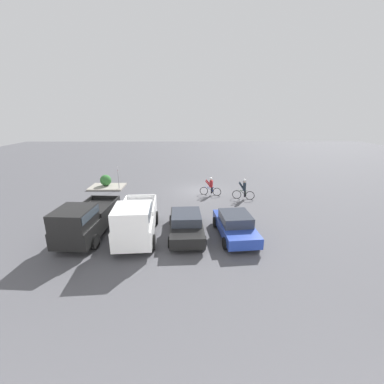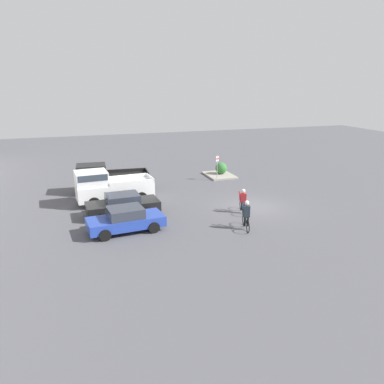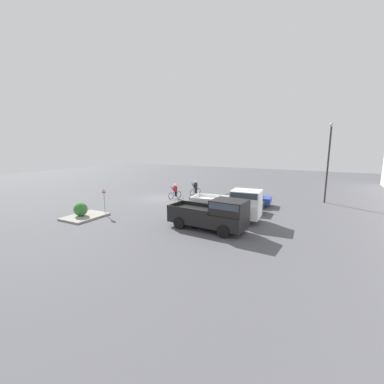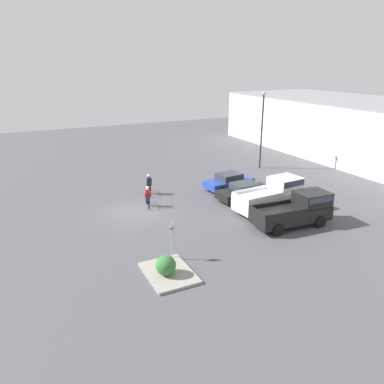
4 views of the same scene
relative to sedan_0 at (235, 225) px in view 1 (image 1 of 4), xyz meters
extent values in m
plane|color=#4C4C51|center=(1.68, -8.81, -0.70)|extent=(80.00, 80.00, 0.00)
cube|color=#233D9E|center=(0.00, 0.00, -0.14)|extent=(2.20, 4.39, 0.58)
cube|color=#2D333D|center=(0.00, 0.00, 0.43)|extent=(1.78, 2.06, 0.55)
cylinder|color=black|center=(-1.02, 1.26, -0.38)|extent=(0.24, 0.65, 0.64)
cylinder|color=black|center=(0.75, 1.44, -0.38)|extent=(0.24, 0.65, 0.64)
cylinder|color=black|center=(-0.75, -1.44, -0.38)|extent=(0.24, 0.65, 0.64)
cylinder|color=black|center=(1.02, -1.26, -0.38)|extent=(0.24, 0.65, 0.64)
cube|color=black|center=(2.80, -0.23, -0.14)|extent=(2.05, 4.61, 0.61)
cube|color=#2D333D|center=(2.80, -0.23, 0.42)|extent=(1.74, 2.12, 0.50)
cylinder|color=black|center=(1.82, 1.17, -0.40)|extent=(0.21, 0.61, 0.61)
cylinder|color=black|center=(3.64, 1.26, -0.40)|extent=(0.21, 0.61, 0.61)
cylinder|color=black|center=(1.96, -1.72, -0.40)|extent=(0.21, 0.61, 0.61)
cylinder|color=black|center=(3.78, -1.63, -0.40)|extent=(0.21, 0.61, 0.61)
cube|color=white|center=(5.60, -0.11, 0.19)|extent=(2.35, 5.33, 1.05)
cube|color=white|center=(5.48, 1.45, 1.19)|extent=(1.95, 2.21, 0.94)
cube|color=#333D47|center=(5.48, 1.45, 1.40)|extent=(2.00, 2.05, 0.41)
cube|color=white|center=(4.74, -1.22, 0.84)|extent=(0.32, 3.12, 0.25)
cube|color=white|center=(6.62, -1.07, 0.84)|extent=(0.32, 3.12, 0.25)
cube|color=white|center=(5.79, -2.66, 0.84)|extent=(1.96, 0.23, 0.25)
cylinder|color=black|center=(4.50, 1.42, -0.29)|extent=(0.28, 0.83, 0.81)
cylinder|color=black|center=(6.45, 1.57, -0.29)|extent=(0.28, 0.83, 0.81)
cylinder|color=black|center=(4.75, -1.79, -0.29)|extent=(0.28, 0.83, 0.81)
cylinder|color=black|center=(6.70, -1.64, -0.29)|extent=(0.28, 0.83, 0.81)
cube|color=black|center=(8.40, -0.33, 0.11)|extent=(2.24, 5.40, 0.91)
cube|color=black|center=(8.49, 1.26, 1.03)|extent=(1.90, 2.22, 0.92)
cube|color=#333D47|center=(8.49, 1.26, 1.23)|extent=(1.94, 2.06, 0.40)
cube|color=black|center=(7.42, -1.33, 0.69)|extent=(0.27, 3.18, 0.25)
cube|color=black|center=(9.26, -1.44, 0.69)|extent=(0.27, 3.18, 0.25)
cube|color=black|center=(8.24, -2.93, 0.69)|extent=(1.93, 0.19, 0.25)
cylinder|color=black|center=(7.54, 1.37, -0.30)|extent=(0.27, 0.81, 0.80)
cylinder|color=black|center=(9.46, 1.26, -0.30)|extent=(0.27, 0.81, 0.80)
cylinder|color=black|center=(7.34, -1.91, -0.30)|extent=(0.27, 0.81, 0.80)
cylinder|color=black|center=(9.26, -2.02, -0.30)|extent=(0.27, 0.81, 0.80)
torus|color=black|center=(1.39, -7.78, -0.37)|extent=(0.71, 0.22, 0.72)
torus|color=black|center=(0.29, -7.50, -0.37)|extent=(0.71, 0.22, 0.72)
cylinder|color=#233D9E|center=(0.84, -7.64, -0.19)|extent=(0.58, 0.18, 0.38)
cylinder|color=#233D9E|center=(0.84, -7.64, 0.01)|extent=(0.61, 0.19, 0.04)
cylinder|color=#233D9E|center=(0.65, -7.59, -0.19)|extent=(0.04, 0.04, 0.35)
cylinder|color=#233D9E|center=(1.25, -7.74, 0.03)|extent=(0.13, 0.45, 0.02)
cylinder|color=black|center=(0.75, -7.53, -0.23)|extent=(0.15, 0.15, 0.53)
cylinder|color=black|center=(0.71, -7.70, -0.23)|extent=(0.15, 0.15, 0.53)
cube|color=maroon|center=(0.79, -7.63, 0.31)|extent=(0.32, 0.41, 0.56)
cylinder|color=maroon|center=(1.05, -7.52, 0.31)|extent=(0.56, 0.22, 0.62)
cylinder|color=maroon|center=(0.97, -7.85, 0.31)|extent=(0.56, 0.22, 0.62)
sphere|color=tan|center=(0.81, -7.63, 0.71)|extent=(0.22, 0.22, 0.22)
sphere|color=silver|center=(0.81, -7.63, 0.76)|extent=(0.24, 0.24, 0.24)
torus|color=black|center=(-1.27, -6.71, -0.36)|extent=(0.73, 0.23, 0.73)
torus|color=black|center=(-2.30, -6.46, -0.36)|extent=(0.73, 0.23, 0.73)
cylinder|color=#2D5133|center=(-1.78, -6.58, -0.18)|extent=(0.55, 0.17, 0.39)
cylinder|color=#2D5133|center=(-1.78, -6.58, 0.03)|extent=(0.58, 0.18, 0.04)
cylinder|color=#2D5133|center=(-1.96, -6.54, -0.18)|extent=(0.04, 0.04, 0.36)
cylinder|color=#2D5133|center=(-1.40, -6.68, 0.05)|extent=(0.13, 0.45, 0.02)
cylinder|color=black|center=(-1.87, -6.47, -0.22)|extent=(0.15, 0.15, 0.55)
cylinder|color=black|center=(-1.91, -6.65, -0.22)|extent=(0.15, 0.15, 0.55)
cube|color=#1E2833|center=(-1.84, -6.57, 0.38)|extent=(0.32, 0.41, 0.65)
cylinder|color=#1E2833|center=(-1.59, -6.46, 0.38)|extent=(0.53, 0.21, 0.70)
cylinder|color=#1E2833|center=(-1.67, -6.79, 0.38)|extent=(0.53, 0.21, 0.70)
sphere|color=tan|center=(-1.81, -6.58, 0.82)|extent=(0.24, 0.24, 0.24)
sphere|color=silver|center=(-1.81, -6.58, 0.88)|extent=(0.26, 0.26, 0.26)
cylinder|color=#9E9EA3|center=(9.09, -9.17, 0.40)|extent=(0.06, 0.06, 2.20)
cube|color=white|center=(9.09, -9.17, 1.17)|extent=(0.13, 0.29, 0.45)
cube|color=red|center=(9.09, -9.17, 1.17)|extent=(0.13, 0.29, 0.10)
cube|color=gray|center=(10.43, -9.95, -0.62)|extent=(3.13, 2.30, 0.15)
sphere|color=#337033|center=(10.60, -10.17, -0.03)|extent=(1.03, 1.03, 1.03)
camera|label=1|loc=(2.54, 13.37, 6.20)|focal=24.00mm
camera|label=2|loc=(-19.87, 2.62, 7.39)|focal=35.00mm
camera|label=3|loc=(23.50, 6.70, 4.91)|focal=24.00mm
camera|label=4|loc=(26.04, -16.25, 9.61)|focal=35.00mm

